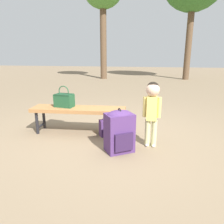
% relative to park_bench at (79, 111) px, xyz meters
% --- Properties ---
extents(ground_plane, '(40.00, 40.00, 0.00)m').
position_rel_park_bench_xyz_m(ground_plane, '(0.57, -0.15, -0.39)').
color(ground_plane, '#7F6B51').
rests_on(ground_plane, ground).
extents(park_bench, '(1.62, 0.50, 0.45)m').
position_rel_park_bench_xyz_m(park_bench, '(0.00, 0.00, 0.00)').
color(park_bench, '#9E6B3D').
rests_on(park_bench, ground).
extents(handbag, '(0.35, 0.23, 0.37)m').
position_rel_park_bench_xyz_m(handbag, '(-0.26, 0.02, 0.18)').
color(handbag, '#1E4C2D').
rests_on(handbag, park_bench).
extents(child_standing, '(0.26, 0.20, 0.96)m').
position_rel_park_bench_xyz_m(child_standing, '(1.23, -0.35, 0.25)').
color(child_standing, '#CCCC8C').
rests_on(child_standing, ground).
extents(backpack_large, '(0.46, 0.43, 0.63)m').
position_rel_park_bench_xyz_m(backpack_large, '(0.80, -0.60, -0.08)').
color(backpack_large, '#4C2D66').
rests_on(backpack_large, ground).
extents(backpack_small, '(0.23, 0.22, 0.32)m').
position_rel_park_bench_xyz_m(backpack_small, '(0.48, -0.07, -0.24)').
color(backpack_small, '#4C2D66').
rests_on(backpack_small, ground).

